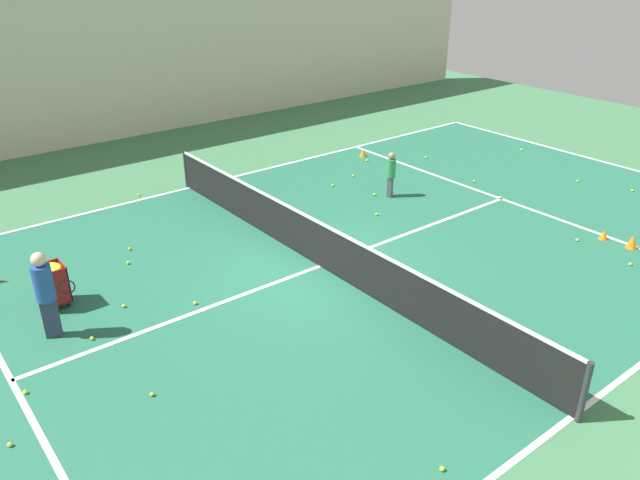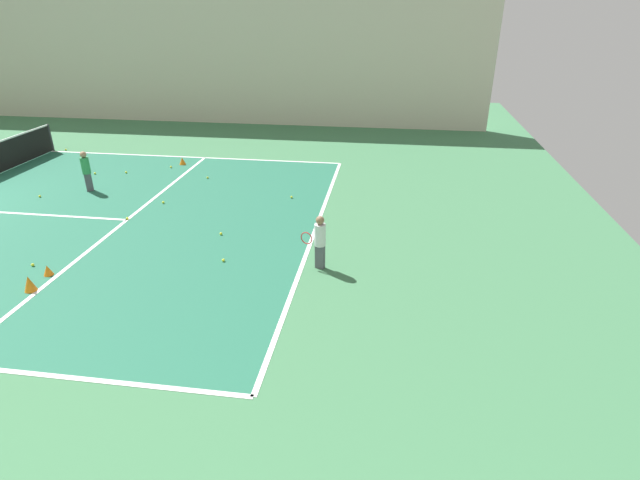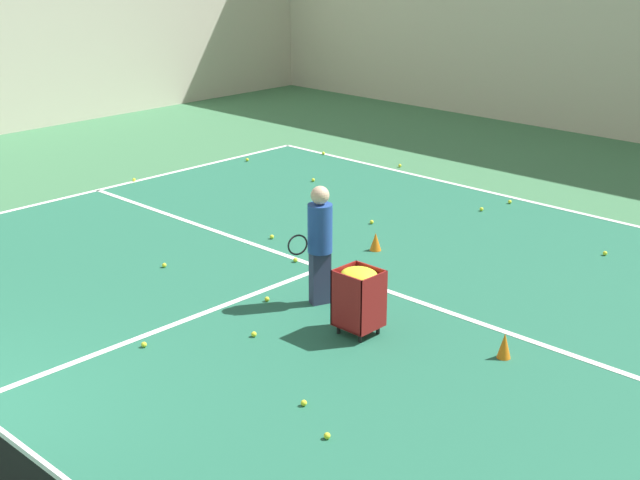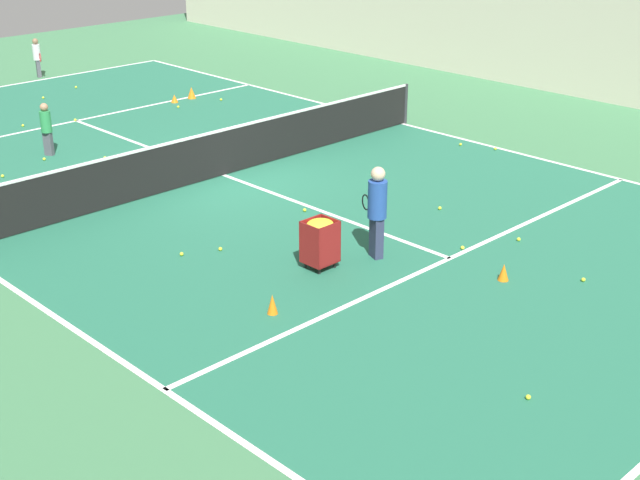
# 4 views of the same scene
# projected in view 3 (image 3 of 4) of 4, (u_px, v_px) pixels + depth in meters

# --- Properties ---
(line_baseline_far) EXTENTS (11.94, 0.10, 0.00)m
(line_baseline_far) POSITION_uv_depth(u_px,v_px,m) (509.00, 197.00, 16.71)
(line_baseline_far) COLOR white
(line_baseline_far) RESTS_ON ground
(line_service_far) EXTENTS (11.94, 0.10, 0.00)m
(line_service_far) POSITION_uv_depth(u_px,v_px,m) (322.00, 268.00, 13.24)
(line_service_far) COLOR white
(line_service_far) RESTS_ON ground
(coach_at_net) EXTENTS (0.43, 0.69, 1.64)m
(coach_at_net) POSITION_uv_depth(u_px,v_px,m) (320.00, 237.00, 11.71)
(coach_at_net) COLOR #2D3351
(coach_at_net) RESTS_ON ground
(ball_cart) EXTENTS (0.52, 0.47, 0.87)m
(ball_cart) POSITION_uv_depth(u_px,v_px,m) (359.00, 289.00, 10.93)
(ball_cart) COLOR maroon
(ball_cart) RESTS_ON ground
(training_cone_0) EXTENTS (0.18, 0.18, 0.29)m
(training_cone_0) POSITION_uv_depth(u_px,v_px,m) (376.00, 242.00, 13.93)
(training_cone_0) COLOR orange
(training_cone_0) RESTS_ON ground
(training_cone_3) EXTENTS (0.17, 0.17, 0.32)m
(training_cone_3) POSITION_uv_depth(u_px,v_px,m) (504.00, 345.00, 10.45)
(training_cone_3) COLOR orange
(training_cone_3) RESTS_ON ground
(tennis_ball_1) EXTENTS (0.07, 0.07, 0.07)m
(tennis_ball_1) POSITION_uv_depth(u_px,v_px,m) (510.00, 202.00, 16.30)
(tennis_ball_1) COLOR yellow
(tennis_ball_1) RESTS_ON ground
(tennis_ball_4) EXTENTS (0.07, 0.07, 0.07)m
(tennis_ball_4) POSITION_uv_depth(u_px,v_px,m) (254.00, 334.00, 11.03)
(tennis_ball_4) COLOR yellow
(tennis_ball_4) RESTS_ON ground
(tennis_ball_8) EXTENTS (0.07, 0.07, 0.07)m
(tennis_ball_8) POSITION_uv_depth(u_px,v_px,m) (164.00, 265.00, 13.26)
(tennis_ball_8) COLOR yellow
(tennis_ball_8) RESTS_ON ground
(tennis_ball_11) EXTENTS (0.07, 0.07, 0.07)m
(tennis_ball_11) POSITION_uv_depth(u_px,v_px,m) (144.00, 345.00, 10.75)
(tennis_ball_11) COLOR yellow
(tennis_ball_11) RESTS_ON ground
(tennis_ball_12) EXTENTS (0.07, 0.07, 0.07)m
(tennis_ball_12) POSITION_uv_depth(u_px,v_px,m) (267.00, 299.00, 12.06)
(tennis_ball_12) COLOR yellow
(tennis_ball_12) RESTS_ON ground
(tennis_ball_13) EXTENTS (0.07, 0.07, 0.07)m
(tennis_ball_13) POSITION_uv_depth(u_px,v_px,m) (313.00, 180.00, 17.69)
(tennis_ball_13) COLOR yellow
(tennis_ball_13) RESTS_ON ground
(tennis_ball_14) EXTENTS (0.07, 0.07, 0.07)m
(tennis_ball_14) POSITION_uv_depth(u_px,v_px,m) (605.00, 253.00, 13.74)
(tennis_ball_14) COLOR yellow
(tennis_ball_14) RESTS_ON ground
(tennis_ball_15) EXTENTS (0.07, 0.07, 0.07)m
(tennis_ball_15) POSITION_uv_depth(u_px,v_px,m) (272.00, 237.00, 14.47)
(tennis_ball_15) COLOR yellow
(tennis_ball_15) RESTS_ON ground
(tennis_ball_16) EXTENTS (0.07, 0.07, 0.07)m
(tennis_ball_16) POSITION_uv_depth(u_px,v_px,m) (372.00, 222.00, 15.19)
(tennis_ball_16) COLOR yellow
(tennis_ball_16) RESTS_ON ground
(tennis_ball_18) EXTENTS (0.07, 0.07, 0.07)m
(tennis_ball_18) POSITION_uv_depth(u_px,v_px,m) (304.00, 403.00, 9.44)
(tennis_ball_18) COLOR yellow
(tennis_ball_18) RESTS_ON ground
(tennis_ball_19) EXTENTS (0.07, 0.07, 0.07)m
(tennis_ball_19) POSITION_uv_depth(u_px,v_px,m) (327.00, 436.00, 8.83)
(tennis_ball_19) COLOR yellow
(tennis_ball_19) RESTS_ON ground
(tennis_ball_20) EXTENTS (0.07, 0.07, 0.07)m
(tennis_ball_20) POSITION_uv_depth(u_px,v_px,m) (323.00, 153.00, 19.76)
(tennis_ball_20) COLOR yellow
(tennis_ball_20) RESTS_ON ground
(tennis_ball_23) EXTENTS (0.07, 0.07, 0.07)m
(tennis_ball_23) POSITION_uv_depth(u_px,v_px,m) (247.00, 160.00, 19.22)
(tennis_ball_23) COLOR yellow
(tennis_ball_23) RESTS_ON ground
(tennis_ball_25) EXTENTS (0.07, 0.07, 0.07)m
(tennis_ball_25) POSITION_uv_depth(u_px,v_px,m) (295.00, 260.00, 13.47)
(tennis_ball_25) COLOR yellow
(tennis_ball_25) RESTS_ON ground
(tennis_ball_27) EXTENTS (0.07, 0.07, 0.07)m
(tennis_ball_27) POSITION_uv_depth(u_px,v_px,m) (134.00, 180.00, 17.71)
(tennis_ball_27) COLOR yellow
(tennis_ball_27) RESTS_ON ground
(tennis_ball_28) EXTENTS (0.07, 0.07, 0.07)m
(tennis_ball_28) POSITION_uv_depth(u_px,v_px,m) (482.00, 209.00, 15.87)
(tennis_ball_28) COLOR yellow
(tennis_ball_28) RESTS_ON ground
(tennis_ball_34) EXTENTS (0.07, 0.07, 0.07)m
(tennis_ball_34) POSITION_uv_depth(u_px,v_px,m) (400.00, 166.00, 18.75)
(tennis_ball_34) COLOR yellow
(tennis_ball_34) RESTS_ON ground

